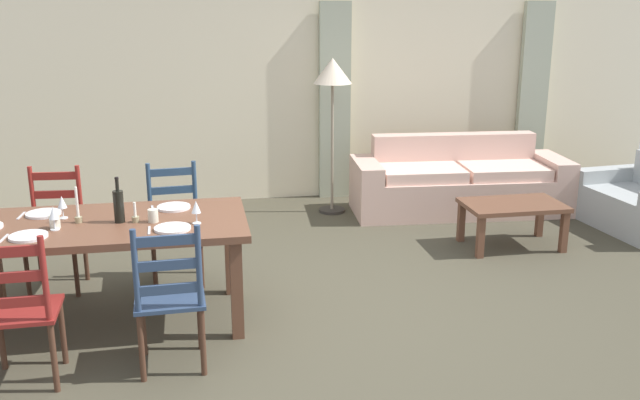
{
  "coord_description": "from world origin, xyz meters",
  "views": [
    {
      "loc": [
        -0.73,
        -4.61,
        2.2
      ],
      "look_at": [
        0.2,
        0.42,
        0.75
      ],
      "focal_mm": 39.47,
      "sensor_mm": 36.0,
      "label": 1
    }
  ],
  "objects_px": {
    "wine_glass_near_left": "(53,214)",
    "couch": "(458,184)",
    "coffee_cup_secondary": "(55,222)",
    "coffee_table": "(513,210)",
    "wine_bottle": "(119,206)",
    "standing_lamp": "(333,80)",
    "dining_chair_near_left": "(20,311)",
    "coffee_cup_primary": "(153,216)",
    "dining_chair_far_left": "(56,229)",
    "dining_chair_far_right": "(175,224)",
    "wine_glass_near_right": "(196,208)",
    "dining_table": "(107,234)",
    "wine_glass_far_left": "(62,203)",
    "dining_chair_near_right": "(170,297)"
  },
  "relations": [
    {
      "from": "dining_chair_near_left",
      "to": "coffee_cup_primary",
      "type": "xyz_separation_m",
      "value": [
        0.74,
        0.71,
        0.32
      ]
    },
    {
      "from": "dining_chair_near_left",
      "to": "coffee_table",
      "type": "height_order",
      "value": "dining_chair_near_left"
    },
    {
      "from": "couch",
      "to": "dining_chair_far_right",
      "type": "bearing_deg",
      "value": -153.5
    },
    {
      "from": "dining_chair_far_right",
      "to": "wine_glass_far_left",
      "type": "xyz_separation_m",
      "value": [
        -0.73,
        -0.59,
        0.38
      ]
    },
    {
      "from": "dining_chair_near_right",
      "to": "wine_glass_near_left",
      "type": "distance_m",
      "value": 1.03
    },
    {
      "from": "coffee_cup_primary",
      "to": "dining_chair_far_left",
      "type": "bearing_deg",
      "value": 134.32
    },
    {
      "from": "dining_chair_far_right",
      "to": "wine_glass_far_left",
      "type": "height_order",
      "value": "dining_chair_far_right"
    },
    {
      "from": "wine_glass_near_right",
      "to": "coffee_table",
      "type": "relative_size",
      "value": 0.18
    },
    {
      "from": "standing_lamp",
      "to": "couch",
      "type": "bearing_deg",
      "value": -7.76
    },
    {
      "from": "dining_table",
      "to": "wine_bottle",
      "type": "distance_m",
      "value": 0.23
    },
    {
      "from": "coffee_cup_secondary",
      "to": "wine_bottle",
      "type": "bearing_deg",
      "value": 8.01
    },
    {
      "from": "coffee_cup_secondary",
      "to": "standing_lamp",
      "type": "bearing_deg",
      "value": 46.27
    },
    {
      "from": "wine_glass_far_left",
      "to": "dining_table",
      "type": "bearing_deg",
      "value": -25.02
    },
    {
      "from": "coffee_cup_secondary",
      "to": "coffee_table",
      "type": "distance_m",
      "value": 3.96
    },
    {
      "from": "dining_chair_far_right",
      "to": "wine_bottle",
      "type": "distance_m",
      "value": 0.91
    },
    {
      "from": "dining_chair_far_right",
      "to": "coffee_table",
      "type": "bearing_deg",
      "value": 5.06
    },
    {
      "from": "dining_chair_near_right",
      "to": "dining_chair_far_right",
      "type": "height_order",
      "value": "same"
    },
    {
      "from": "dining_chair_far_left",
      "to": "coffee_cup_primary",
      "type": "bearing_deg",
      "value": -45.68
    },
    {
      "from": "couch",
      "to": "standing_lamp",
      "type": "xyz_separation_m",
      "value": [
        -1.35,
        0.18,
        1.12
      ]
    },
    {
      "from": "dining_table",
      "to": "wine_glass_near_right",
      "type": "relative_size",
      "value": 11.8
    },
    {
      "from": "dining_chair_near_right",
      "to": "dining_chair_far_left",
      "type": "relative_size",
      "value": 1.0
    },
    {
      "from": "dining_chair_near_left",
      "to": "couch",
      "type": "relative_size",
      "value": 0.41
    },
    {
      "from": "dining_chair_near_right",
      "to": "dining_chair_far_left",
      "type": "distance_m",
      "value": 1.75
    },
    {
      "from": "dining_chair_far_left",
      "to": "coffee_table",
      "type": "bearing_deg",
      "value": 3.44
    },
    {
      "from": "dining_chair_far_left",
      "to": "wine_glass_far_left",
      "type": "xyz_separation_m",
      "value": [
        0.18,
        -0.62,
        0.38
      ]
    },
    {
      "from": "coffee_table",
      "to": "standing_lamp",
      "type": "distance_m",
      "value": 2.25
    },
    {
      "from": "wine_bottle",
      "to": "coffee_table",
      "type": "height_order",
      "value": "wine_bottle"
    },
    {
      "from": "wine_glass_near_left",
      "to": "couch",
      "type": "xyz_separation_m",
      "value": [
        3.72,
        2.33,
        -0.57
      ]
    },
    {
      "from": "coffee_cup_secondary",
      "to": "coffee_cup_primary",
      "type": "bearing_deg",
      "value": 1.86
    },
    {
      "from": "wine_glass_near_left",
      "to": "coffee_cup_secondary",
      "type": "height_order",
      "value": "wine_glass_near_left"
    },
    {
      "from": "dining_chair_near_right",
      "to": "wine_glass_far_left",
      "type": "xyz_separation_m",
      "value": [
        -0.72,
        0.87,
        0.38
      ]
    },
    {
      "from": "dining_chair_far_right",
      "to": "wine_glass_near_right",
      "type": "xyz_separation_m",
      "value": [
        0.18,
        -0.88,
        0.38
      ]
    },
    {
      "from": "dining_table",
      "to": "wine_glass_far_left",
      "type": "bearing_deg",
      "value": 154.98
    },
    {
      "from": "wine_glass_far_left",
      "to": "coffee_cup_secondary",
      "type": "distance_m",
      "value": 0.23
    },
    {
      "from": "dining_chair_far_left",
      "to": "wine_bottle",
      "type": "distance_m",
      "value": 1.05
    },
    {
      "from": "wine_glass_near_right",
      "to": "dining_table",
      "type": "bearing_deg",
      "value": 166.22
    },
    {
      "from": "coffee_cup_primary",
      "to": "couch",
      "type": "xyz_separation_m",
      "value": [
        3.09,
        2.27,
        -0.5
      ]
    },
    {
      "from": "dining_chair_near_left",
      "to": "wine_glass_near_right",
      "type": "xyz_separation_m",
      "value": [
        1.03,
        0.62,
        0.38
      ]
    },
    {
      "from": "dining_chair_far_right",
      "to": "coffee_cup_secondary",
      "type": "height_order",
      "value": "dining_chair_far_right"
    },
    {
      "from": "dining_chair_near_left",
      "to": "standing_lamp",
      "type": "relative_size",
      "value": 0.59
    },
    {
      "from": "dining_chair_far_left",
      "to": "dining_chair_far_right",
      "type": "relative_size",
      "value": 1.0
    },
    {
      "from": "dining_chair_near_left",
      "to": "coffee_cup_primary",
      "type": "distance_m",
      "value": 1.08
    },
    {
      "from": "dining_chair_far_left",
      "to": "coffee_table",
      "type": "relative_size",
      "value": 1.07
    },
    {
      "from": "dining_chair_near_left",
      "to": "wine_bottle",
      "type": "bearing_deg",
      "value": 55.33
    },
    {
      "from": "wine_glass_near_left",
      "to": "standing_lamp",
      "type": "relative_size",
      "value": 0.1
    },
    {
      "from": "wine_glass_far_left",
      "to": "coffee_table",
      "type": "height_order",
      "value": "wine_glass_far_left"
    },
    {
      "from": "wine_glass_near_left",
      "to": "wine_glass_far_left",
      "type": "distance_m",
      "value": 0.26
    },
    {
      "from": "dining_chair_near_right",
      "to": "coffee_cup_secondary",
      "type": "xyz_separation_m",
      "value": [
        -0.74,
        0.66,
        0.32
      ]
    },
    {
      "from": "wine_glass_far_left",
      "to": "couch",
      "type": "height_order",
      "value": "wine_glass_far_left"
    },
    {
      "from": "dining_chair_near_left",
      "to": "dining_chair_far_right",
      "type": "distance_m",
      "value": 1.73
    }
  ]
}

